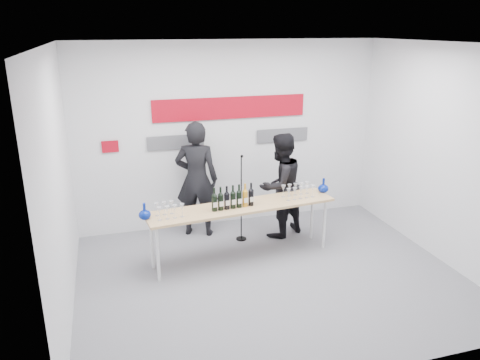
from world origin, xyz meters
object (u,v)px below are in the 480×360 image
at_px(tasting_table, 242,209).
at_px(presenter_right, 280,186).
at_px(mic_stand, 241,214).
at_px(presenter_left, 197,179).

xyz_separation_m(tasting_table, presenter_right, (0.80, 0.60, 0.08)).
bearing_deg(presenter_right, mic_stand, -23.03).
relative_size(presenter_right, mic_stand, 1.20).
bearing_deg(mic_stand, presenter_left, 163.29).
distance_m(presenter_left, presenter_right, 1.31).
bearing_deg(presenter_right, presenter_left, -42.65).
distance_m(tasting_table, presenter_right, 1.00).
height_order(tasting_table, presenter_left, presenter_left).
bearing_deg(presenter_left, tasting_table, 135.03).
xyz_separation_m(presenter_right, mic_stand, (-0.64, -0.02, -0.41)).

